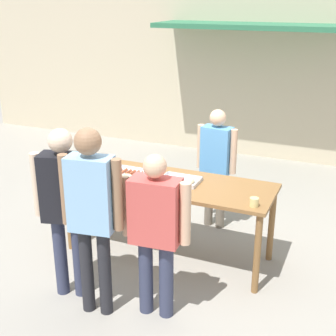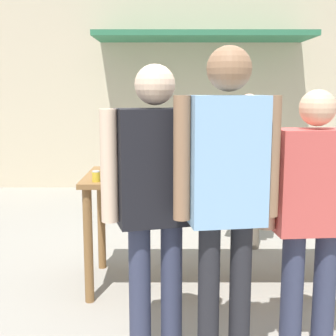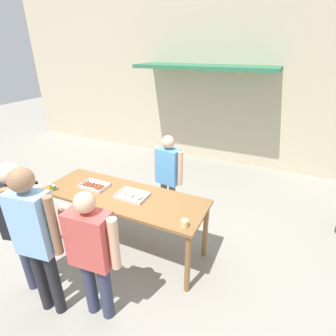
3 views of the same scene
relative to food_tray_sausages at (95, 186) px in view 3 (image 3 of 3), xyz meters
The scene contains 12 objects.
ground_plane 1.07m from the food_tray_sausages, ahead, with size 24.00×24.00×0.00m, color gray.
building_facade_back 4.20m from the food_tray_sausages, 82.65° to the left, with size 12.00×1.11×4.50m.
serving_table 0.52m from the food_tray_sausages, ahead, with size 2.38×0.83×0.93m.
food_tray_sausages is the anchor object (origin of this frame).
food_tray_buns 0.66m from the food_tray_sausages, ahead, with size 0.43×0.30×0.06m.
condiment_jar_mustard 0.64m from the food_tray_sausages, 149.59° to the right, with size 0.06×0.06×0.08m.
condiment_jar_ketchup 0.57m from the food_tray_sausages, 144.92° to the right, with size 0.06×0.06×0.08m.
beer_cup 1.59m from the food_tray_sausages, 11.17° to the right, with size 0.09×0.09×0.09m.
person_server_behind_table 1.18m from the food_tray_sausages, 48.34° to the left, with size 0.53×0.25×1.57m.
person_customer_holding_hotdog 1.13m from the food_tray_sausages, 94.28° to the right, with size 0.61×0.34×1.75m.
person_customer_with_cup 1.36m from the food_tray_sausages, 51.74° to the right, with size 0.65×0.29×1.61m.
person_customer_waiting_in_line 1.31m from the food_tray_sausages, 76.30° to the right, with size 0.58×0.28×1.83m.
Camera 3 is at (1.91, -2.59, 2.82)m, focal length 28.00 mm.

